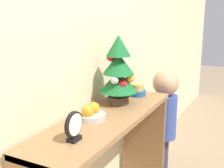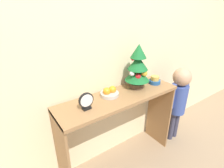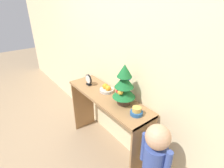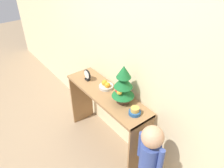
{
  "view_description": "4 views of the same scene",
  "coord_description": "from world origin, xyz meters",
  "px_view_note": "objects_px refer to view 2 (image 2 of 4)",
  "views": [
    {
      "loc": [
        -1.45,
        -0.62,
        1.43
      ],
      "look_at": [
        0.05,
        0.16,
        0.99
      ],
      "focal_mm": 50.0,
      "sensor_mm": 36.0,
      "label": 1
    },
    {
      "loc": [
        -0.86,
        -0.92,
        1.57
      ],
      "look_at": [
        -0.06,
        0.21,
        0.93
      ],
      "focal_mm": 28.0,
      "sensor_mm": 36.0,
      "label": 2
    },
    {
      "loc": [
        1.39,
        -0.83,
        1.81
      ],
      "look_at": [
        0.04,
        0.22,
        0.96
      ],
      "focal_mm": 28.0,
      "sensor_mm": 36.0,
      "label": 3
    },
    {
      "loc": [
        1.62,
        -0.99,
        2.26
      ],
      "look_at": [
        0.06,
        0.21,
        0.94
      ],
      "focal_mm": 35.0,
      "sensor_mm": 36.0,
      "label": 4
    }
  ],
  "objects_px": {
    "fruit_bowl": "(110,93)",
    "child_figure": "(179,96)",
    "mini_tree": "(138,67)",
    "singing_bowl": "(155,80)",
    "desk_clock": "(86,101)"
  },
  "relations": [
    {
      "from": "mini_tree",
      "to": "child_figure",
      "type": "bearing_deg",
      "value": -13.37
    },
    {
      "from": "desk_clock",
      "to": "child_figure",
      "type": "bearing_deg",
      "value": -3.28
    },
    {
      "from": "singing_bowl",
      "to": "child_figure",
      "type": "height_order",
      "value": "child_figure"
    },
    {
      "from": "singing_bowl",
      "to": "mini_tree",
      "type": "bearing_deg",
      "value": 171.53
    },
    {
      "from": "mini_tree",
      "to": "child_figure",
      "type": "distance_m",
      "value": 0.71
    },
    {
      "from": "singing_bowl",
      "to": "child_figure",
      "type": "xyz_separation_m",
      "value": [
        0.33,
        -0.1,
        -0.24
      ]
    },
    {
      "from": "desk_clock",
      "to": "child_figure",
      "type": "height_order",
      "value": "desk_clock"
    },
    {
      "from": "fruit_bowl",
      "to": "singing_bowl",
      "type": "height_order",
      "value": "fruit_bowl"
    },
    {
      "from": "fruit_bowl",
      "to": "child_figure",
      "type": "bearing_deg",
      "value": -9.51
    },
    {
      "from": "desk_clock",
      "to": "child_figure",
      "type": "relative_size",
      "value": 0.15
    },
    {
      "from": "mini_tree",
      "to": "singing_bowl",
      "type": "xyz_separation_m",
      "value": [
        0.22,
        -0.03,
        -0.18
      ]
    },
    {
      "from": "child_figure",
      "to": "desk_clock",
      "type": "bearing_deg",
      "value": 176.72
    },
    {
      "from": "fruit_bowl",
      "to": "mini_tree",
      "type": "bearing_deg",
      "value": -2.48
    },
    {
      "from": "mini_tree",
      "to": "singing_bowl",
      "type": "distance_m",
      "value": 0.29
    },
    {
      "from": "child_figure",
      "to": "singing_bowl",
      "type": "bearing_deg",
      "value": 163.45
    }
  ]
}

